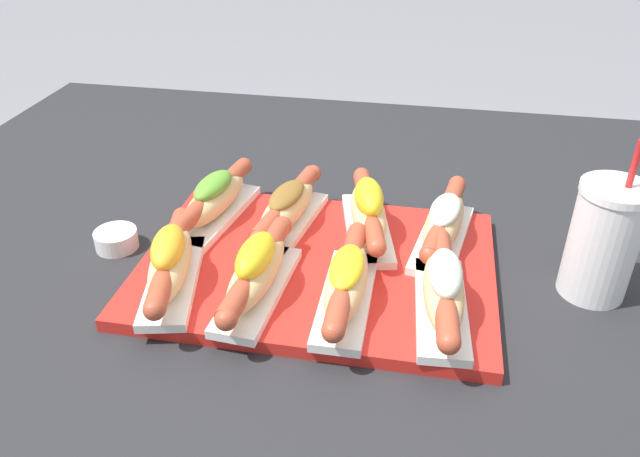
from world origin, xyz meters
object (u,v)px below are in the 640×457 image
hot_dog_5 (289,208)px  drink_cup (603,241)px  hot_dog_4 (215,199)px  hot_dog_6 (368,212)px  hot_dog_2 (346,281)px  hot_dog_0 (170,262)px  hot_dog_1 (258,271)px  serving_tray (317,266)px  hot_dog_3 (443,289)px  sauce_bowl (116,238)px  hot_dog_7 (444,221)px

hot_dog_5 → drink_cup: bearing=-7.3°
hot_dog_4 → hot_dog_6: size_ratio=1.01×
hot_dog_2 → drink_cup: drink_cup is taller
hot_dog_0 → drink_cup: bearing=11.8°
hot_dog_1 → drink_cup: (0.42, 0.11, 0.03)m
serving_tray → drink_cup: bearing=3.9°
hot_dog_0 → hot_dog_3: (0.34, 0.01, -0.00)m
hot_dog_3 → hot_dog_4: hot_dog_3 is taller
sauce_bowl → drink_cup: bearing=1.7°
hot_dog_4 → hot_dog_2: bearing=-36.5°
hot_dog_2 → sauce_bowl: size_ratio=3.74×
drink_cup → serving_tray: bearing=-176.1°
hot_dog_0 → hot_dog_5: bearing=55.2°
hot_dog_7 → hot_dog_0: bearing=-153.4°
hot_dog_0 → hot_dog_7: hot_dog_0 is taller
hot_dog_4 → drink_cup: (0.53, -0.06, 0.03)m
hot_dog_5 → drink_cup: size_ratio=1.05×
hot_dog_5 → drink_cup: 0.42m
serving_tray → hot_dog_3: size_ratio=2.07×
hot_dog_3 → drink_cup: 0.22m
hot_dog_7 → serving_tray: bearing=-153.3°
hot_dog_1 → hot_dog_4: bearing=123.9°
hot_dog_0 → hot_dog_4: hot_dog_0 is taller
hot_dog_7 → hot_dog_1: bearing=-143.0°
hot_dog_0 → hot_dog_4: (0.00, 0.17, -0.00)m
hot_dog_3 → hot_dog_6: 0.20m
hot_dog_5 → hot_dog_7: 0.22m
drink_cup → hot_dog_6: bearing=168.7°
serving_tray → hot_dog_7: bearing=26.7°
hot_dog_5 → hot_dog_4: bearing=177.5°
drink_cup → hot_dog_0: bearing=-168.2°
hot_dog_6 → hot_dog_0: bearing=-143.4°
drink_cup → hot_dog_1: bearing=-165.3°
hot_dog_1 → hot_dog_7: (0.22, 0.17, -0.00)m
hot_dog_2 → sauce_bowl: 0.36m
hot_dog_0 → hot_dog_7: (0.34, 0.17, -0.00)m
hot_dog_2 → hot_dog_3: size_ratio=1.00×
hot_dog_4 → drink_cup: 0.54m
hot_dog_4 → drink_cup: size_ratio=1.05×
serving_tray → hot_dog_2: hot_dog_2 is taller
hot_dog_3 → sauce_bowl: size_ratio=3.73×
hot_dog_7 → sauce_bowl: 0.47m
hot_dog_7 → sauce_bowl: bearing=-170.5°
hot_dog_7 → drink_cup: size_ratio=1.05×
drink_cup → hot_dog_2: bearing=-160.8°
hot_dog_4 → hot_dog_0: bearing=-90.1°
drink_cup → hot_dog_4: bearing=173.7°
hot_dog_4 → hot_dog_6: hot_dog_6 is taller
hot_dog_0 → hot_dog_2: bearing=0.9°
serving_tray → hot_dog_6: size_ratio=2.12×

